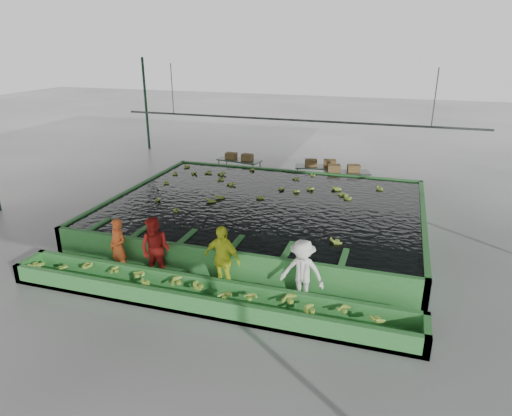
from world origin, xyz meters
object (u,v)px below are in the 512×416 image
(worker_a, at_px, (118,247))
(packing_table_mid, at_px, (317,176))
(worker_b, at_px, (155,250))
(packing_table_right, at_px, (346,182))
(box_stack_mid, at_px, (320,166))
(flotation_tank, at_px, (265,214))
(box_stack_right, at_px, (344,172))
(sorting_trough, at_px, (203,296))
(packing_table_left, at_px, (239,169))
(worker_d, at_px, (302,273))
(box_stack_left, at_px, (239,159))
(worker_c, at_px, (222,259))

(worker_a, distance_m, packing_table_mid, 10.01)
(worker_a, distance_m, worker_b, 1.10)
(packing_table_right, bearing_deg, box_stack_mid, 157.18)
(flotation_tank, relative_size, worker_b, 5.89)
(box_stack_right, bearing_deg, sorting_trough, -101.40)
(sorting_trough, bearing_deg, box_stack_right, 78.60)
(flotation_tank, bearing_deg, packing_table_mid, 80.98)
(flotation_tank, xyz_separation_m, box_stack_right, (1.96, 4.61, 0.38))
(worker_b, height_order, packing_table_left, worker_b)
(sorting_trough, height_order, packing_table_mid, packing_table_mid)
(packing_table_right, height_order, box_stack_mid, box_stack_mid)
(worker_a, distance_m, worker_d, 4.91)
(box_stack_left, height_order, box_stack_right, box_stack_left)
(worker_c, height_order, packing_table_mid, worker_c)
(flotation_tank, relative_size, box_stack_right, 7.72)
(worker_d, bearing_deg, packing_table_right, 95.64)
(worker_b, bearing_deg, box_stack_left, 95.51)
(packing_table_right, bearing_deg, box_stack_right, -176.27)
(worker_c, bearing_deg, worker_a, -168.48)
(sorting_trough, distance_m, box_stack_mid, 10.28)
(sorting_trough, xyz_separation_m, worker_a, (-2.73, 0.80, 0.52))
(packing_table_left, bearing_deg, box_stack_left, 121.81)
(worker_c, bearing_deg, sorting_trough, -91.41)
(packing_table_left, height_order, packing_table_mid, packing_table_left)
(flotation_tank, xyz_separation_m, worker_a, (-2.73, -4.30, 0.32))
(flotation_tank, xyz_separation_m, worker_d, (2.17, -4.30, 0.36))
(worker_b, height_order, box_stack_mid, worker_b)
(worker_a, distance_m, worker_c, 2.92)
(box_stack_mid, bearing_deg, box_stack_left, -178.83)
(box_stack_right, bearing_deg, worker_a, -117.76)
(sorting_trough, bearing_deg, flotation_tank, 90.00)
(worker_b, relative_size, worker_d, 1.05)
(worker_c, height_order, packing_table_left, worker_c)
(box_stack_mid, distance_m, box_stack_right, 1.17)
(box_stack_right, bearing_deg, packing_table_mid, 159.00)
(packing_table_mid, relative_size, box_stack_mid, 1.44)
(packing_table_mid, bearing_deg, box_stack_mid, 31.88)
(box_stack_mid, bearing_deg, worker_b, -105.09)
(packing_table_right, bearing_deg, worker_a, -118.39)
(flotation_tank, bearing_deg, packing_table_left, 118.24)
(packing_table_right, bearing_deg, box_stack_left, 174.95)
(box_stack_right, bearing_deg, worker_b, -111.95)
(box_stack_left, xyz_separation_m, box_stack_right, (4.67, -0.43, -0.04))
(packing_table_mid, distance_m, packing_table_right, 1.36)
(box_stack_mid, relative_size, box_stack_right, 1.00)
(box_stack_left, relative_size, box_stack_mid, 0.97)
(packing_table_right, bearing_deg, sorting_trough, -102.12)
(sorting_trough, bearing_deg, worker_c, 77.07)
(flotation_tank, relative_size, sorting_trough, 1.00)
(flotation_tank, distance_m, box_stack_mid, 5.22)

